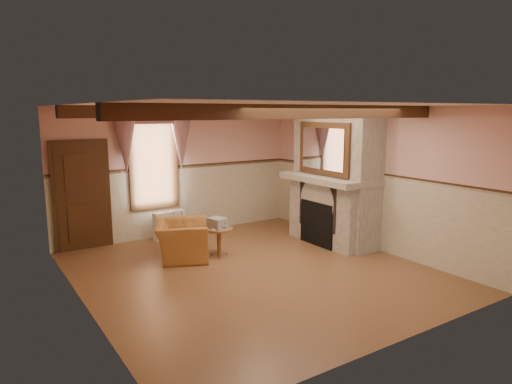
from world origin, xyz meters
TOP-DOWN VIEW (x-y plane):
  - floor at (0.00, 0.00)m, footprint 5.50×6.00m
  - ceiling at (0.00, 0.00)m, footprint 5.50×6.00m
  - wall_back at (0.00, 3.00)m, footprint 5.50×0.02m
  - wall_front at (0.00, -3.00)m, footprint 5.50×0.02m
  - wall_left at (-2.75, 0.00)m, footprint 0.02×6.00m
  - wall_right at (2.75, 0.00)m, footprint 0.02×6.00m
  - wainscot at (0.00, 0.00)m, footprint 5.50×6.00m
  - chair_rail at (0.00, 0.00)m, footprint 5.50×6.00m
  - firebox at (2.00, 0.60)m, footprint 0.20×0.95m
  - armchair at (-0.72, 1.32)m, footprint 1.28×1.35m
  - side_table at (-0.09, 1.04)m, footprint 0.64×0.64m
  - book_stack at (-0.13, 1.03)m, footprint 0.33×0.37m
  - radiator at (-0.41, 2.70)m, footprint 0.72×0.30m
  - bowl at (2.24, 0.54)m, footprint 0.31×0.31m
  - mantel_clock at (2.24, 1.40)m, footprint 0.14×0.24m
  - oil_lamp at (2.24, 1.06)m, footprint 0.11×0.11m
  - candle_red at (2.24, 0.19)m, footprint 0.06×0.06m
  - jar_yellow at (2.24, 0.07)m, footprint 0.06×0.06m
  - fireplace at (2.42, 0.60)m, footprint 0.85×2.00m
  - mantel at (2.24, 0.60)m, footprint 1.05×2.05m
  - overmantel_mirror at (2.06, 0.60)m, footprint 0.06×1.44m
  - door at (-2.10, 2.94)m, footprint 1.10×0.10m
  - window at (-0.60, 2.97)m, footprint 1.06×0.08m
  - window_drapes at (-0.60, 2.88)m, footprint 1.30×0.14m
  - ceiling_beam_front at (0.00, -1.20)m, footprint 5.50×0.18m
  - ceiling_beam_back at (0.00, 1.20)m, footprint 5.50×0.18m

SIDE VIEW (x-z plane):
  - floor at x=0.00m, z-range -0.01..0.01m
  - side_table at x=-0.09m, z-range 0.00..0.55m
  - radiator at x=-0.41m, z-range 0.00..0.60m
  - armchair at x=-0.72m, z-range 0.00..0.69m
  - firebox at x=2.00m, z-range 0.00..0.90m
  - book_stack at x=-0.13m, z-range 0.55..0.75m
  - wainscot at x=0.00m, z-range 0.00..1.50m
  - door at x=-2.10m, z-range 0.00..2.10m
  - mantel at x=2.24m, z-range 1.30..1.42m
  - wall_back at x=0.00m, z-range 0.00..2.80m
  - wall_front at x=0.00m, z-range 0.00..2.80m
  - wall_left at x=-2.75m, z-range 0.00..2.80m
  - wall_right at x=2.75m, z-range 0.00..2.80m
  - fireplace at x=2.42m, z-range 0.00..2.80m
  - bowl at x=2.24m, z-range 1.42..1.50m
  - jar_yellow at x=2.24m, z-range 1.42..1.54m
  - chair_rail at x=0.00m, z-range 1.46..1.54m
  - candle_red at x=2.24m, z-range 1.42..1.58m
  - mantel_clock at x=2.24m, z-range 1.42..1.62m
  - oil_lamp at x=2.24m, z-range 1.42..1.70m
  - window at x=-0.60m, z-range 0.64..2.66m
  - overmantel_mirror at x=2.06m, z-range 1.45..2.49m
  - window_drapes at x=-0.60m, z-range 1.55..2.95m
  - ceiling_beam_front at x=0.00m, z-range 2.60..2.80m
  - ceiling_beam_back at x=0.00m, z-range 2.60..2.80m
  - ceiling at x=0.00m, z-range 2.79..2.80m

